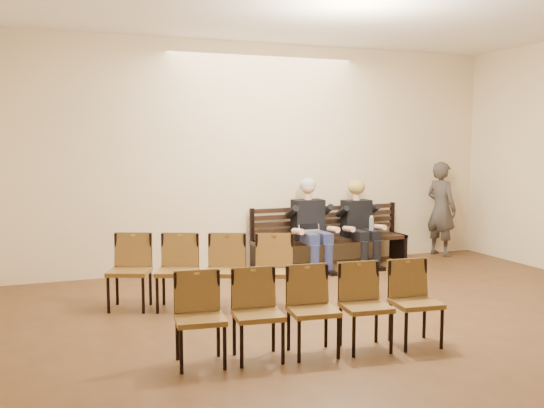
{
  "coord_description": "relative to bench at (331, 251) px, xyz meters",
  "views": [
    {
      "loc": [
        -3.26,
        -3.97,
        2.0
      ],
      "look_at": [
        -0.21,
        4.05,
        1.1
      ],
      "focal_mm": 40.0,
      "sensor_mm": 36.0,
      "label": 1
    }
  ],
  "objects": [
    {
      "name": "passerby",
      "position": [
        2.18,
        0.1,
        0.72
      ],
      "size": [
        0.6,
        0.77,
        1.88
      ],
      "primitive_type": "imported",
      "rotation": [
        0.0,
        0.0,
        1.81
      ],
      "color": "#3C3631",
      "rests_on": "ground"
    },
    {
      "name": "chair_row_back",
      "position": [
        -1.97,
        -3.61,
        0.19
      ],
      "size": [
        2.58,
        0.73,
        0.83
      ],
      "primitive_type": "cube",
      "rotation": [
        0.0,
        0.0,
        -0.11
      ],
      "color": "brown",
      "rests_on": "ground"
    },
    {
      "name": "seated_woman",
      "position": [
        0.44,
        -0.12,
        0.43
      ],
      "size": [
        0.56,
        0.77,
        1.3
      ],
      "primitive_type": null,
      "color": "black",
      "rests_on": "ground"
    },
    {
      "name": "room_walls",
      "position": [
        -1.03,
        -3.86,
        2.31
      ],
      "size": [
        8.02,
        10.01,
        3.51
      ],
      "color": "beige",
      "rests_on": "ground"
    },
    {
      "name": "seated_man",
      "position": [
        -0.41,
        -0.12,
        0.49
      ],
      "size": [
        0.59,
        0.82,
        1.43
      ],
      "primitive_type": null,
      "color": "black",
      "rests_on": "ground"
    },
    {
      "name": "chair_row_front",
      "position": [
        -2.57,
        -1.76,
        0.22
      ],
      "size": [
        2.21,
        1.28,
        0.9
      ],
      "primitive_type": "cube",
      "rotation": [
        0.0,
        0.0,
        -0.39
      ],
      "color": "brown",
      "rests_on": "ground"
    },
    {
      "name": "ground",
      "position": [
        -1.03,
        -4.65,
        -0.23
      ],
      "size": [
        10.0,
        10.0,
        0.0
      ],
      "primitive_type": "plane",
      "color": "brown",
      "rests_on": "ground"
    },
    {
      "name": "water_bottle",
      "position": [
        0.52,
        -0.38,
        0.34
      ],
      "size": [
        0.08,
        0.08,
        0.24
      ],
      "primitive_type": "cylinder",
      "rotation": [
        0.0,
        0.0,
        -0.07
      ],
      "color": "silver",
      "rests_on": "bench"
    },
    {
      "name": "bench",
      "position": [
        0.0,
        0.0,
        0.0
      ],
      "size": [
        2.6,
        0.9,
        0.45
      ],
      "primitive_type": "cube",
      "color": "black",
      "rests_on": "ground"
    },
    {
      "name": "bag",
      "position": [
        -0.52,
        -1.89,
        -0.07
      ],
      "size": [
        0.46,
        0.36,
        0.3
      ],
      "primitive_type": "cube",
      "rotation": [
        0.0,
        0.0,
        0.22
      ],
      "color": "black",
      "rests_on": "ground"
    },
    {
      "name": "laptop",
      "position": [
        -0.46,
        -0.3,
        0.35
      ],
      "size": [
        0.35,
        0.28,
        0.25
      ],
      "primitive_type": "cube",
      "rotation": [
        0.0,
        0.0,
        0.03
      ],
      "color": "silver",
      "rests_on": "bench"
    }
  ]
}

